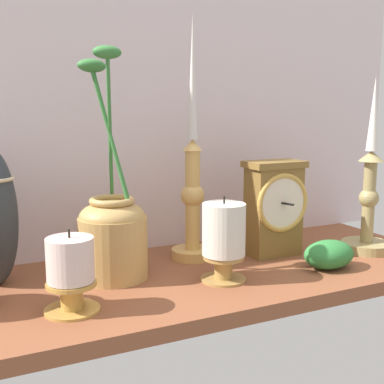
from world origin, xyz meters
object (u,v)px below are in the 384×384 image
Objects in this scene: candlestick_tall_center at (193,190)px; mantel_clock at (275,207)px; brass_vase_jar at (112,230)px; pillar_candle_front at (71,272)px; pillar_candle_near_clock at (224,238)px; candlestick_tall_left at (369,200)px.

mantel_clock is at bearing -18.47° from candlestick_tall_center.
brass_vase_jar is at bearing 178.75° from mantel_clock.
pillar_candle_front is (-26.06, -15.22, -7.16)cm from candlestick_tall_center.
mantel_clock is 31.63cm from brass_vase_jar.
candlestick_tall_center is at bearing 30.28° from pillar_candle_front.
candlestick_tall_center reaches higher than mantel_clock.
brass_vase_jar is at bearing 150.35° from pillar_candle_near_clock.
candlestick_tall_center is 1.19× the size of brass_vase_jar.
brass_vase_jar reaches higher than pillar_candle_near_clock.
candlestick_tall_center is at bearing 161.98° from candlestick_tall_left.
pillar_candle_near_clock is at bearing 4.35° from pillar_candle_front.
pillar_candle_near_clock is (-33.75, -2.61, -3.03)cm from candlestick_tall_left.
pillar_candle_near_clock is at bearing -175.58° from candlestick_tall_left.
candlestick_tall_center reaches higher than pillar_candle_near_clock.
pillar_candle_front is at bearing -165.95° from mantel_clock.
candlestick_tall_center is (-32.88, 10.69, 2.66)cm from candlestick_tall_left.
mantel_clock is 17.95cm from pillar_candle_near_clock.
brass_vase_jar is at bearing -165.65° from candlestick_tall_center.
pillar_candle_front is (-40.93, -10.25, -3.63)cm from mantel_clock.
pillar_candle_near_clock is at bearing -152.12° from mantel_clock.
candlestick_tall_left is (18.00, -5.72, 0.87)cm from mantel_clock.
brass_vase_jar is at bearing 49.53° from pillar_candle_front.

